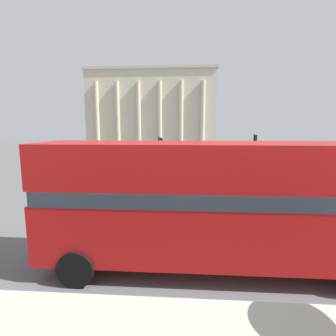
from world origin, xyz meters
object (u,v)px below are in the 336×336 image
object	(u,v)px
traffic_light_near	(323,172)
pedestrian_red	(124,163)
traffic_light_far	(254,148)
car_white	(129,186)
pedestrian_white	(197,159)
plaza_building_left	(154,111)
traffic_light_mid	(160,154)
car_black	(287,168)
double_decker_bus	(213,201)

from	to	relation	value
traffic_light_near	pedestrian_red	world-z (taller)	traffic_light_near
traffic_light_far	car_white	world-z (taller)	traffic_light_far
traffic_light_far	car_white	bearing A→B (deg)	-137.02
pedestrian_white	pedestrian_red	distance (m)	9.29
pedestrian_red	pedestrian_white	bearing A→B (deg)	116.56
plaza_building_left	car_white	distance (m)	45.18
plaza_building_left	pedestrian_white	distance (m)	32.40
car_white	pedestrian_white	distance (m)	15.04
traffic_light_near	traffic_light_mid	world-z (taller)	traffic_light_mid
traffic_light_near	traffic_light_far	world-z (taller)	traffic_light_far
traffic_light_mid	car_black	bearing A→B (deg)	23.14
double_decker_bus	pedestrian_red	xyz separation A→B (m)	(-7.18, 17.89, -1.29)
car_black	pedestrian_white	distance (m)	10.09
car_white	pedestrian_red	distance (m)	9.12
double_decker_bus	car_black	world-z (taller)	double_decker_bus
traffic_light_mid	traffic_light_far	xyz separation A→B (m)	(9.07, 6.28, 0.05)
pedestrian_red	double_decker_bus	bearing A→B (deg)	13.31
traffic_light_near	pedestrian_white	bearing A→B (deg)	108.00
traffic_light_mid	traffic_light_far	distance (m)	11.03
traffic_light_near	pedestrian_red	xyz separation A→B (m)	(-13.33, 12.28, -1.33)
double_decker_bus	traffic_light_far	world-z (taller)	double_decker_bus
traffic_light_mid	car_white	distance (m)	4.59
double_decker_bus	traffic_light_near	world-z (taller)	double_decker_bus
traffic_light_far	car_white	xyz separation A→B (m)	(-10.82, -10.08, -1.92)
traffic_light_near	traffic_light_mid	size ratio (longest dim) A/B	0.92
traffic_light_far	car_white	distance (m)	14.92
plaza_building_left	traffic_light_near	world-z (taller)	plaza_building_left
plaza_building_left	pedestrian_white	world-z (taller)	plaza_building_left
double_decker_bus	traffic_light_mid	distance (m)	13.26
double_decker_bus	traffic_light_far	distance (m)	20.13
car_white	pedestrian_white	bearing A→B (deg)	34.60
double_decker_bus	car_black	distance (m)	20.30
double_decker_bus	pedestrian_red	bearing A→B (deg)	119.82
double_decker_bus	traffic_light_far	bearing A→B (deg)	80.39
car_white	pedestrian_white	size ratio (longest dim) A/B	2.52
double_decker_bus	car_black	xyz separation A→B (m)	(9.09, 18.08, -1.64)
pedestrian_white	traffic_light_mid	bearing A→B (deg)	-10.38
traffic_light_near	traffic_light_far	xyz separation A→B (m)	(-0.07, 13.59, 0.24)
traffic_light_near	car_black	world-z (taller)	traffic_light_near
car_white	traffic_light_far	bearing A→B (deg)	7.67
traffic_light_far	pedestrian_red	distance (m)	13.41
plaza_building_left	car_white	bearing A→B (deg)	-85.12
traffic_light_far	pedestrian_white	size ratio (longest dim) A/B	2.42
car_white	traffic_light_near	bearing A→B (deg)	-53.13
plaza_building_left	car_white	world-z (taller)	plaza_building_left
plaza_building_left	pedestrian_white	bearing A→B (deg)	-73.50
traffic_light_mid	pedestrian_white	bearing A→B (deg)	71.72
traffic_light_mid	car_white	world-z (taller)	traffic_light_mid
traffic_light_mid	pedestrian_red	bearing A→B (deg)	130.09
traffic_light_mid	traffic_light_far	size ratio (longest dim) A/B	0.98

